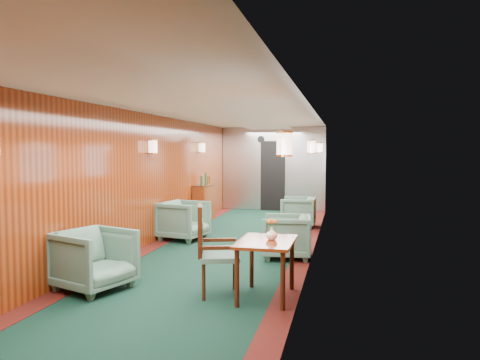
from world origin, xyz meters
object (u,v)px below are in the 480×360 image
at_px(armchair_left_far, 184,220).
at_px(armchair_right_near, 286,236).
at_px(side_chair, 211,247).
at_px(armchair_right_far, 298,212).
at_px(dining_table, 266,250).
at_px(armchair_left_near, 94,260).
at_px(credenza, 204,202).

bearing_deg(armchair_left_far, armchair_right_near, -105.53).
xyz_separation_m(side_chair, armchair_right_far, (0.54, 5.22, -0.25)).
relative_size(armchair_left_far, armchair_right_far, 1.11).
relative_size(dining_table, armchair_right_far, 1.23).
height_order(dining_table, armchair_left_near, armchair_left_near).
bearing_deg(dining_table, credenza, 114.57).
height_order(credenza, armchair_left_near, credenza).
bearing_deg(armchair_left_near, armchair_right_near, -23.92).
bearing_deg(armchair_left_near, side_chair, -66.65).
distance_m(credenza, armchair_left_near, 5.74).
distance_m(side_chair, armchair_left_far, 3.57).
bearing_deg(dining_table, armchair_left_far, 124.68).
height_order(dining_table, credenza, credenza).
distance_m(side_chair, armchair_left_near, 1.50).
height_order(credenza, armchair_left_far, credenza).
bearing_deg(armchair_left_near, armchair_right_far, -1.14).
bearing_deg(credenza, armchair_left_near, -86.83).
height_order(dining_table, armchair_right_far, dining_table).
bearing_deg(dining_table, armchair_right_far, 92.17).
distance_m(armchair_left_far, armchair_right_near, 2.40).
distance_m(dining_table, credenza, 6.11).
height_order(armchair_left_far, armchair_right_far, armchair_left_far).
bearing_deg(armchair_left_near, credenza, 22.84).
bearing_deg(armchair_left_near, dining_table, -66.65).
bearing_deg(armchair_left_far, dining_table, -134.35).
relative_size(side_chair, credenza, 0.92).
height_order(dining_table, armchair_left_far, armchair_left_far).
distance_m(side_chair, armchair_right_near, 2.25).
xyz_separation_m(armchair_right_near, armchair_right_far, (-0.11, 3.08, -0.01)).
distance_m(side_chair, armchair_right_far, 5.26).
distance_m(armchair_left_far, armchair_right_far, 2.83).
bearing_deg(armchair_right_far, dining_table, 1.80).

